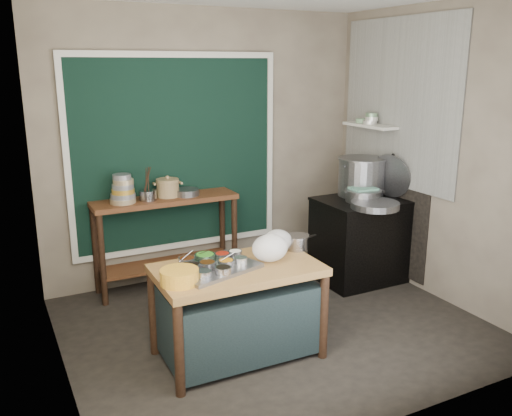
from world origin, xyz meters
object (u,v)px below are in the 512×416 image
prep_table (238,312)px  stock_pot (361,177)px  utensil_cup (148,195)px  ceramic_crock (168,189)px  back_counter (167,243)px  yellow_basin (179,277)px  condiment_tray (214,268)px  steamer (363,195)px  saucepan (296,242)px  stove_block (361,241)px

prep_table → stock_pot: stock_pot is taller
utensil_cup → ceramic_crock: size_ratio=0.71×
back_counter → yellow_basin: 1.79m
prep_table → condiment_tray: bearing=174.1°
condiment_tray → ceramic_crock: ceramic_crock is taller
prep_table → steamer: size_ratio=3.27×
yellow_basin → steamer: size_ratio=0.71×
condiment_tray → yellow_basin: size_ratio=2.30×
condiment_tray → ceramic_crock: (0.17, 1.58, 0.27)m
utensil_cup → stock_pot: stock_pot is taller
saucepan → stock_pot: size_ratio=0.41×
ceramic_crock → steamer: 1.98m
yellow_basin → ceramic_crock: 1.80m
prep_table → ceramic_crock: 1.73m
prep_table → utensil_cup: (-0.24, 1.54, 0.63)m
back_counter → steamer: size_ratio=3.80×
stove_block → steamer: size_ratio=2.36×
stove_block → saucepan: 1.47m
utensil_cup → ceramic_crock: 0.23m
prep_table → back_counter: bearing=92.9°
saucepan → ceramic_crock: ceramic_crock is taller
stock_pot → steamer: stock_pot is taller
prep_table → condiment_tray: (-0.19, 0.02, 0.39)m
steamer → condiment_tray: bearing=-158.9°
steamer → back_counter: bearing=156.6°
back_counter → condiment_tray: 1.59m
back_counter → utensil_cup: 0.56m
stove_block → ceramic_crock: 2.10m
prep_table → stove_block: stove_block is taller
utensil_cup → prep_table: bearing=-81.2°
steamer → stove_block: bearing=49.0°
condiment_tray → stock_pot: 2.35m
utensil_cup → steamer: (2.02, -0.76, -0.06)m
condiment_tray → steamer: bearing=21.1°
back_counter → saucepan: size_ratio=6.83×
back_counter → yellow_basin: bearing=-104.6°
prep_table → yellow_basin: (-0.50, -0.12, 0.43)m
back_counter → saucepan: 1.62m
ceramic_crock → prep_table: bearing=-89.4°
back_counter → stock_pot: stock_pot is taller
saucepan → utensil_cup: 1.64m
utensil_cup → stock_pot: bearing=-14.1°
back_counter → ceramic_crock: size_ratio=6.06×
stove_block → steamer: 0.52m
ceramic_crock → utensil_cup: bearing=-164.8°
yellow_basin → utensil_cup: bearing=81.0°
condiment_tray → steamer: steamer is taller
steamer → ceramic_crock: bearing=155.4°
utensil_cup → stove_block: bearing=-18.4°
saucepan → ceramic_crock: bearing=98.4°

